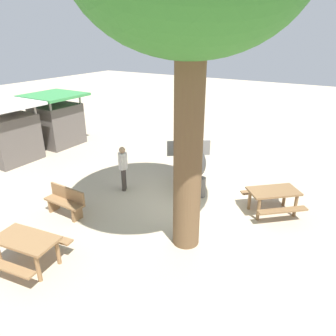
# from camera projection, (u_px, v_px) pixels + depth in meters

# --- Properties ---
(ground_plane) EXTENTS (60.00, 60.00, 0.00)m
(ground_plane) POSITION_uv_depth(u_px,v_px,m) (194.00, 200.00, 10.55)
(ground_plane) COLOR #BAA88C
(elephant) EXTENTS (2.27, 2.12, 1.66)m
(elephant) POSITION_uv_depth(u_px,v_px,m) (191.00, 160.00, 11.03)
(elephant) COLOR slate
(elephant) RESTS_ON ground_plane
(person_handler) EXTENTS (0.45, 0.32, 1.62)m
(person_handler) POSITION_uv_depth(u_px,v_px,m) (123.00, 165.00, 10.90)
(person_handler) COLOR #3F3833
(person_handler) RESTS_ON ground_plane
(wooden_bench) EXTENTS (0.42, 1.41, 0.88)m
(wooden_bench) POSITION_uv_depth(u_px,v_px,m) (66.00, 201.00, 9.54)
(wooden_bench) COLOR olive
(wooden_bench) RESTS_ON ground_plane
(picnic_table_near) EXTENTS (1.68, 1.70, 0.78)m
(picnic_table_near) POSITION_uv_depth(u_px,v_px,m) (27.00, 245.00, 7.35)
(picnic_table_near) COLOR olive
(picnic_table_near) RESTS_ON ground_plane
(picnic_table_far) EXTENTS (2.10, 2.10, 0.78)m
(picnic_table_far) POSITION_uv_depth(u_px,v_px,m) (273.00, 196.00, 9.59)
(picnic_table_far) COLOR brown
(picnic_table_far) RESTS_ON ground_plane
(market_stall_white) EXTENTS (2.50, 2.50, 2.52)m
(market_stall_white) POSITION_uv_depth(u_px,v_px,m) (9.00, 136.00, 13.44)
(market_stall_white) COLOR #59514C
(market_stall_white) RESTS_ON ground_plane
(market_stall_green) EXTENTS (2.50, 2.50, 2.52)m
(market_stall_green) POSITION_uv_depth(u_px,v_px,m) (57.00, 122.00, 15.48)
(market_stall_green) COLOR #59514C
(market_stall_green) RESTS_ON ground_plane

